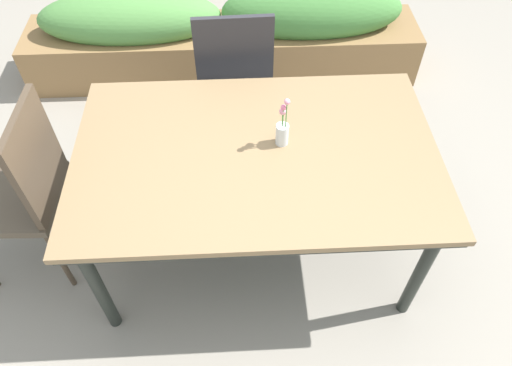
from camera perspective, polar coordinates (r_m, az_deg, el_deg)
name	(u,v)px	position (r m, az deg, el deg)	size (l,w,h in m)	color
ground_plane	(261,256)	(2.65, 0.66, -8.77)	(12.00, 12.00, 0.00)	gray
dining_table	(256,161)	(2.16, 0.00, 2.70)	(1.63, 1.04, 0.74)	#8C704C
chair_far_side	(235,77)	(2.83, -2.58, 12.55)	(0.45, 0.45, 1.00)	#363B40
chair_end_left	(24,186)	(2.46, -26.00, -0.37)	(0.45, 0.45, 0.99)	brown
flower_vase	(282,130)	(2.11, 3.18, 6.33)	(0.06, 0.06, 0.26)	silver
planter_box	(225,34)	(3.62, -3.77, 17.28)	(2.83, 0.51, 0.69)	olive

